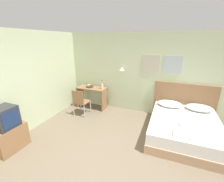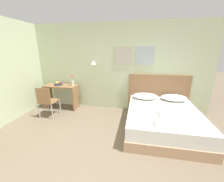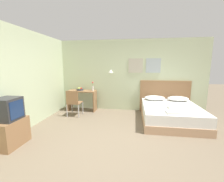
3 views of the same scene
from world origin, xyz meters
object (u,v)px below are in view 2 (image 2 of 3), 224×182
Objects in this scene: pillow_right at (174,98)px; headboard at (158,94)px; bed at (162,119)px; flower_vase at (73,82)px; fruit_bowl at (58,84)px; folded_towel_near_foot at (166,114)px; folded_towel_mid_bed at (164,124)px; desk_chair at (46,100)px; desk at (61,93)px; pillow_left at (145,96)px.

headboard is at bearing 140.93° from pillow_right.
bed is at bearing -90.00° from headboard.
flower_vase reaches higher than pillow_right.
fruit_bowl reaches higher than bed.
folded_towel_near_foot is 1.20× the size of fruit_bowl.
bed is 0.81m from folded_towel_mid_bed.
desk_chair is at bearing 179.17° from bed.
pillow_right is 2.74× the size of fruit_bowl.
desk is (-3.08, 1.05, -0.01)m from folded_towel_near_foot.
pillow_right is (0.78, 0.00, 0.00)m from pillow_left.
desk is at bearing 179.27° from pillow_left.
headboard is 1.79m from folded_towel_mid_bed.
desk is (-2.67, 0.03, -0.06)m from pillow_left.
folded_towel_mid_bed is 0.97× the size of flower_vase.
bed is 5.90× the size of flower_vase.
folded_towel_near_foot is at bearing -87.73° from bed.
folded_towel_near_foot is 2.88m from flower_vase.
desk_chair is at bearing -123.60° from flower_vase.
desk is at bearing 153.10° from folded_towel_mid_bed.
folded_towel_mid_bed is at bearing -26.41° from fruit_bowl.
folded_towel_near_foot is 0.35× the size of desk_chair.
folded_towel_near_foot is 0.47m from folded_towel_mid_bed.
pillow_right reaches higher than folded_towel_near_foot.
desk_chair is at bearing 165.16° from folded_towel_mid_bed.
desk reaches higher than folded_towel_near_foot.
desk is at bearing 86.04° from desk_chair.
bed is 0.88m from pillow_right.
bed is 7.80× the size of fruit_bowl.
pillow_right is at bearing 10.80° from desk_chair.
folded_towel_mid_bed is 2.97m from flower_vase.
headboard is at bearing 90.51° from folded_towel_near_foot.
pillow_left is 2.74× the size of fruit_bowl.
fruit_bowl is at bearing 161.49° from folded_towel_near_foot.
pillow_left is 2.80m from desk_chair.
fruit_bowl is at bearing 179.11° from pillow_left.
pillow_left reaches higher than folded_towel_near_foot.
desk is at bearing 179.43° from pillow_right.
flower_vase reaches higher than desk.
pillow_left reaches higher than folded_towel_mid_bed.
desk_chair is at bearing -93.96° from desk.
folded_towel_near_foot is at bearing -21.70° from flower_vase.
folded_towel_near_foot is 0.29× the size of desk.
pillow_right is at bearing 69.50° from folded_towel_near_foot.
headboard is at bearing 4.99° from fruit_bowl.
folded_towel_near_foot is at bearing -18.51° from fruit_bowl.
flower_vase is at bearing -0.18° from fruit_bowl.
pillow_right is 0.67× the size of desk.
flower_vase is (-2.65, 1.06, 0.36)m from folded_towel_near_foot.
fruit_bowl is (-2.76, 0.04, 0.23)m from pillow_left.
fruit_bowl is 0.76× the size of flower_vase.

